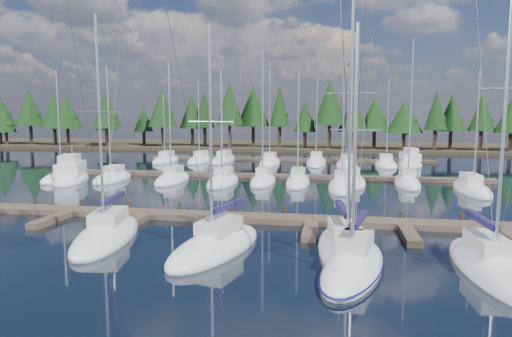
% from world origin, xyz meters
% --- Properties ---
extents(ground, '(260.00, 260.00, 0.00)m').
position_xyz_m(ground, '(0.00, 30.00, 0.00)').
color(ground, black).
rests_on(ground, ground).
extents(far_shore, '(220.00, 30.00, 0.60)m').
position_xyz_m(far_shore, '(0.00, 90.00, 0.30)').
color(far_shore, '#332C1C').
rests_on(far_shore, ground).
extents(main_dock, '(44.00, 6.13, 0.90)m').
position_xyz_m(main_dock, '(0.00, 17.36, 0.20)').
color(main_dock, brown).
rests_on(main_dock, ground).
extents(back_docks, '(50.00, 21.80, 0.40)m').
position_xyz_m(back_docks, '(0.00, 49.58, 0.20)').
color(back_docks, brown).
rests_on(back_docks, ground).
extents(front_sailboat_2, '(4.60, 9.71, 13.88)m').
position_xyz_m(front_sailboat_2, '(-6.01, 11.75, 0.28)').
color(front_sailboat_2, silver).
rests_on(front_sailboat_2, ground).
extents(front_sailboat_3, '(5.08, 9.31, 12.93)m').
position_xyz_m(front_sailboat_3, '(1.06, 10.67, 0.28)').
color(front_sailboat_3, silver).
rests_on(front_sailboat_3, ground).
extents(front_sailboat_4, '(4.45, 8.89, 12.35)m').
position_xyz_m(front_sailboat_4, '(8.42, 8.54, 0.28)').
color(front_sailboat_4, silver).
rests_on(front_sailboat_4, ground).
extents(front_sailboat_5, '(3.96, 9.45, 15.53)m').
position_xyz_m(front_sailboat_5, '(8.11, 10.88, 0.30)').
color(front_sailboat_5, silver).
rests_on(front_sailboat_5, ground).
extents(front_sailboat_6, '(3.14, 9.45, 15.71)m').
position_xyz_m(front_sailboat_6, '(14.84, 9.48, 0.30)').
color(front_sailboat_6, silver).
rests_on(front_sailboat_6, ground).
extents(back_sailboat_rows, '(46.30, 34.13, 16.24)m').
position_xyz_m(back_sailboat_rows, '(0.32, 45.16, 0.26)').
color(back_sailboat_rows, silver).
rests_on(back_sailboat_rows, ground).
extents(motor_yacht_left, '(6.50, 10.41, 4.95)m').
position_xyz_m(motor_yacht_left, '(-21.84, 33.49, 0.54)').
color(motor_yacht_left, silver).
rests_on(motor_yacht_left, ground).
extents(motor_yacht_right, '(3.66, 8.54, 4.13)m').
position_xyz_m(motor_yacht_right, '(18.48, 57.37, 0.46)').
color(motor_yacht_right, silver).
rests_on(motor_yacht_right, ground).
extents(tree_line, '(185.20, 11.44, 13.80)m').
position_xyz_m(tree_line, '(-0.93, 80.18, 7.69)').
color(tree_line, black).
rests_on(tree_line, far_shore).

